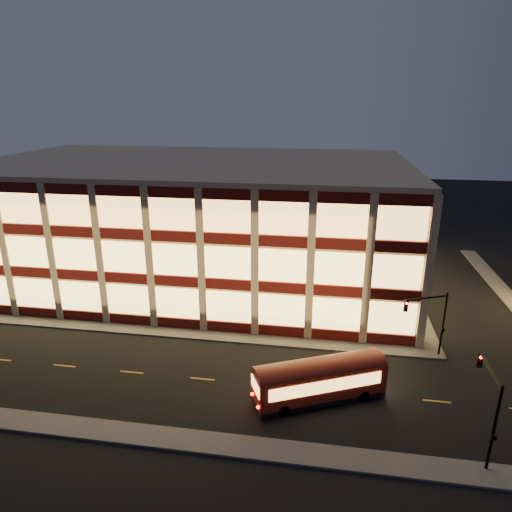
# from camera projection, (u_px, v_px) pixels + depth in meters

# --- Properties ---
(ground) EXTENTS (200.00, 200.00, 0.00)m
(ground) POSITION_uv_depth(u_px,v_px,m) (178.00, 339.00, 42.79)
(ground) COLOR black
(ground) RESTS_ON ground
(sidewalk_office_south) EXTENTS (54.00, 2.00, 0.15)m
(sidewalk_office_south) POSITION_uv_depth(u_px,v_px,m) (152.00, 330.00, 44.16)
(sidewalk_office_south) COLOR #514F4C
(sidewalk_office_south) RESTS_ON ground
(sidewalk_office_east) EXTENTS (2.00, 30.00, 0.15)m
(sidewalk_office_east) POSITION_uv_depth(u_px,v_px,m) (405.00, 285.00, 55.17)
(sidewalk_office_east) COLOR #514F4C
(sidewalk_office_east) RESTS_ON ground
(sidewalk_tower_west) EXTENTS (2.00, 30.00, 0.15)m
(sidewalk_tower_west) POSITION_uv_depth(u_px,v_px,m) (502.00, 290.00, 53.51)
(sidewalk_tower_west) COLOR #514F4C
(sidewalk_tower_west) RESTS_ON ground
(sidewalk_near) EXTENTS (100.00, 2.00, 0.15)m
(sidewalk_near) POSITION_uv_depth(u_px,v_px,m) (117.00, 432.00, 30.62)
(sidewalk_near) COLOR #514F4C
(sidewalk_near) RESTS_ON ground
(office_building) EXTENTS (50.45, 30.45, 14.50)m
(office_building) POSITION_uv_depth(u_px,v_px,m) (196.00, 219.00, 56.69)
(office_building) COLOR tan
(office_building) RESTS_ON ground
(traffic_signal_far) EXTENTS (3.79, 1.87, 6.00)m
(traffic_signal_far) POSITION_uv_depth(u_px,v_px,m) (430.00, 315.00, 38.33)
(traffic_signal_far) COLOR black
(traffic_signal_far) RESTS_ON ground
(traffic_signal_near) EXTENTS (0.32, 4.45, 6.00)m
(traffic_signal_near) POSITION_uv_depth(u_px,v_px,m) (489.00, 398.00, 27.60)
(traffic_signal_near) COLOR black
(traffic_signal_near) RESTS_ON ground
(trolley_bus) EXTENTS (9.91, 6.35, 3.32)m
(trolley_bus) POSITION_uv_depth(u_px,v_px,m) (320.00, 378.00, 33.52)
(trolley_bus) COLOR maroon
(trolley_bus) RESTS_ON ground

